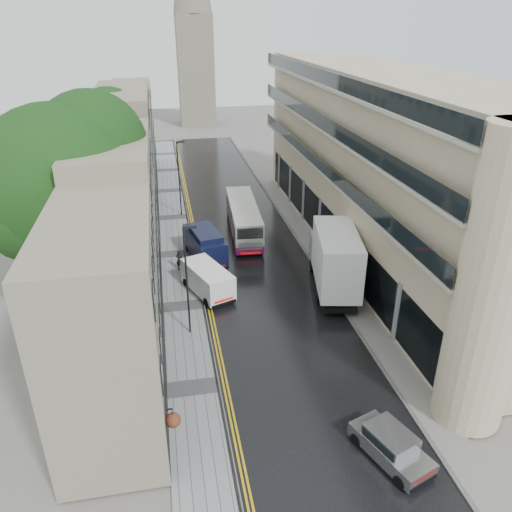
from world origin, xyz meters
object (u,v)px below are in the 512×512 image
object	(u,v)px
navy_van	(199,255)
lamp_post_far	(179,179)
white_van	(207,294)
white_lorry	(320,273)
silver_hatchback	(401,474)
tree_near	(65,213)
lamp_post_near	(187,282)
tree_far	(93,166)
pedestrian	(180,260)
cream_bus	(234,232)

from	to	relation	value
navy_van	lamp_post_far	distance (m)	12.43
white_van	lamp_post_far	xyz separation A→B (m)	(-0.74, 17.43, 2.62)
white_lorry	white_van	distance (m)	7.62
white_lorry	lamp_post_far	world-z (taller)	lamp_post_far
navy_van	white_van	bearing A→B (deg)	-101.11
silver_hatchback	navy_van	size ratio (longest dim) A/B	0.71
tree_near	lamp_post_near	distance (m)	8.61
tree_near	white_lorry	xyz separation A→B (m)	(15.66, -1.99, -4.60)
white_lorry	white_van	xyz separation A→B (m)	(-7.46, 0.87, -1.29)
tree_far	white_lorry	bearing A→B (deg)	-44.30
white_van	pedestrian	distance (m)	5.88
tree_near	cream_bus	bearing A→B (deg)	35.27
pedestrian	lamp_post_near	distance (m)	8.95
silver_hatchback	pedestrian	size ratio (longest dim) A/B	2.37
silver_hatchback	pedestrian	xyz separation A→B (m)	(-7.87, 21.31, 0.19)
cream_bus	silver_hatchback	distance (m)	25.05
lamp_post_near	tree_far	bearing A→B (deg)	112.67
silver_hatchback	lamp_post_far	distance (m)	33.94
cream_bus	white_van	xyz separation A→B (m)	(-3.27, -9.23, -0.34)
cream_bus	white_lorry	distance (m)	10.98
lamp_post_near	white_van	bearing A→B (deg)	66.51
white_lorry	tree_far	bearing A→B (deg)	147.03
pedestrian	lamp_post_far	size ratio (longest dim) A/B	0.23
navy_van	white_lorry	bearing A→B (deg)	-50.44
tree_near	lamp_post_near	bearing A→B (deg)	-30.01
silver_hatchback	tree_near	bearing A→B (deg)	111.00
white_lorry	pedestrian	distance (m)	11.19
silver_hatchback	pedestrian	world-z (taller)	pedestrian
tree_near	white_van	world-z (taller)	tree_near
lamp_post_far	pedestrian	bearing A→B (deg)	-107.35
white_lorry	pedestrian	world-z (taller)	white_lorry
silver_hatchback	white_van	size ratio (longest dim) A/B	0.83
tree_near	lamp_post_far	world-z (taller)	tree_near
cream_bus	lamp_post_far	bearing A→B (deg)	119.62
lamp_post_far	cream_bus	bearing A→B (deg)	-77.66
tree_near	navy_van	bearing A→B (deg)	26.70
silver_hatchback	white_lorry	bearing A→B (deg)	65.75
tree_far	white_lorry	size ratio (longest dim) A/B	1.40
lamp_post_far	white_van	bearing A→B (deg)	-101.27
lamp_post_far	tree_near	bearing A→B (deg)	-128.27
tree_far	lamp_post_near	distance (m)	18.38
navy_van	pedestrian	xyz separation A→B (m)	(-1.49, 0.45, -0.46)
white_van	lamp_post_far	size ratio (longest dim) A/B	0.65
tree_far	silver_hatchback	xyz separation A→B (m)	(14.28, -29.74, -5.49)
white_lorry	navy_van	world-z (taller)	white_lorry
tree_far	navy_van	xyz separation A→B (m)	(7.90, -8.88, -4.85)
white_van	lamp_post_near	size ratio (longest dim) A/B	0.66
tree_far	lamp_post_near	bearing A→B (deg)	-68.83
tree_far	lamp_post_near	world-z (taller)	tree_far
white_van	silver_hatchback	bearing A→B (deg)	-89.26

